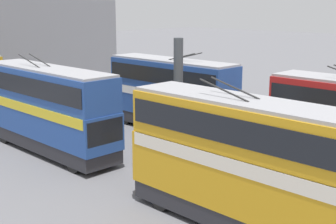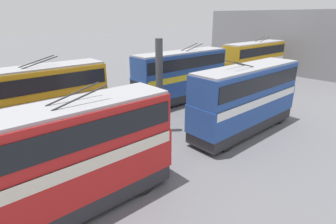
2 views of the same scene
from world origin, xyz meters
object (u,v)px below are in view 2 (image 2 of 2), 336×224
bus_left_near (52,161)px  oil_drum (128,124)px  bus_left_far (247,96)px  person_by_right_row (68,136)px  person_aisle_midway (119,126)px  bus_right_near (22,103)px  bus_right_mid (182,74)px  bus_right_far (254,60)px

bus_left_near → oil_drum: (7.45, 6.02, -2.40)m
bus_left_far → person_by_right_row: bearing=149.8°
person_by_right_row → person_aisle_midway: bearing=-150.5°
bus_right_near → person_aisle_midway: (5.18, -3.28, -2.07)m
bus_left_far → person_aisle_midway: bus_left_far is taller
bus_right_mid → bus_right_near: bearing=180.0°
bus_right_near → person_aisle_midway: bus_right_near is taller
bus_right_far → person_by_right_row: size_ratio=7.19×
person_by_right_row → bus_left_far: bearing=-162.1°
bus_left_near → bus_right_near: bus_right_near is taller
bus_right_near → bus_right_mid: bus_right_near is taller
bus_right_mid → bus_right_far: bus_right_far is taller
bus_left_near → person_by_right_row: 7.33m
bus_left_near → bus_right_near: bearing=83.5°
bus_right_mid → person_by_right_row: bus_right_mid is taller
bus_left_near → person_by_right_row: size_ratio=6.98×
bus_right_mid → bus_left_far: bearing=-101.1°
bus_right_near → bus_right_far: bus_right_near is taller
bus_left_near → oil_drum: bearing=38.9°
bus_right_near → bus_right_far: size_ratio=1.03×
bus_right_mid → oil_drum: bus_right_mid is taller
person_aisle_midway → bus_right_near: bearing=99.3°
bus_left_far → bus_right_near: size_ratio=0.90×
bus_right_mid → person_aisle_midway: 10.19m
bus_right_mid → bus_left_near: bearing=-151.2°
bus_right_near → bus_right_far: bearing=-0.0°
person_aisle_midway → bus_right_mid: bearing=-29.2°
bus_left_far → oil_drum: size_ratio=10.77×
bus_left_far → bus_right_far: bearing=29.7°
bus_left_near → person_by_right_row: bearing=65.6°
bus_left_near → bus_left_far: (13.92, 0.00, -0.01)m
bus_left_far → bus_right_mid: (1.68, 8.59, 0.05)m
bus_left_near → bus_right_near: size_ratio=0.94×
bus_left_far → bus_right_far: 17.33m
bus_right_mid → oil_drum: (-8.15, -2.57, -2.44)m
bus_right_near → person_by_right_row: bearing=-48.6°
bus_left_near → bus_right_far: size_ratio=0.97×
bus_right_near → bus_right_mid: 14.62m
person_by_right_row → bus_right_mid: bearing=-122.2°
oil_drum → bus_left_near: bearing=-141.1°
bus_left_far → bus_right_near: bearing=146.4°
bus_right_near → bus_left_near: bearing=-96.5°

